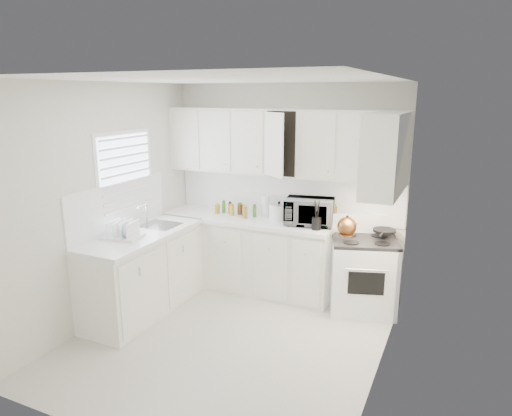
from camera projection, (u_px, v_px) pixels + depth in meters
The scene contains 35 objects.
floor at pixel (228, 340), 4.76m from camera, with size 3.20×3.20×0.00m, color beige.
ceiling at pixel (224, 79), 4.13m from camera, with size 3.20×3.20×0.00m, color white.
wall_back at pixel (285, 189), 5.86m from camera, with size 3.00×3.00×0.00m, color silver.
wall_front at pixel (111, 277), 3.03m from camera, with size 3.00×3.00×0.00m, color silver.
wall_left at pixel (105, 204), 5.05m from camera, with size 3.20×3.20×0.00m, color silver.
wall_right at pixel (384, 239), 3.84m from camera, with size 3.20×3.20×0.00m, color silver.
window_blinds at pixel (126, 176), 5.29m from camera, with size 0.06×0.96×1.06m, color white, non-canonical shape.
lower_cabinets_back at pixel (248, 255), 5.95m from camera, with size 2.22×0.60×0.90m, color silver, non-canonical shape.
lower_cabinets_left at pixel (144, 274), 5.31m from camera, with size 0.60×1.60×0.90m, color silver, non-canonical shape.
countertop_back at pixel (247, 220), 5.83m from camera, with size 2.24×0.64×0.05m, color white.
countertop_left at pixel (142, 235), 5.19m from camera, with size 0.64×1.62×0.05m, color white.
backsplash_back at pixel (285, 195), 5.87m from camera, with size 2.98×0.02×0.55m, color white.
backsplash_left at pixel (119, 207), 5.24m from camera, with size 0.02×1.60×0.55m, color white.
upper_cabinets_back at pixel (281, 175), 5.66m from camera, with size 3.00×0.33×0.80m, color silver, non-canonical shape.
upper_cabinets_right at pixel (383, 194), 4.58m from camera, with size 0.33×0.90×0.80m, color silver, non-canonical shape.
sink at pixel (160, 215), 5.47m from camera, with size 0.42×0.38×0.30m, color gray, non-canonical shape.
stove at pixel (364, 266), 5.29m from camera, with size 0.72×0.59×1.11m, color white, non-canonical shape.
tea_kettle at pixel (347, 225), 5.10m from camera, with size 0.26×0.22×0.24m, color brown, non-canonical shape.
frying_pan at pixel (384, 230), 5.26m from camera, with size 0.26×0.44×0.04m, color black, non-canonical shape.
microwave at pixel (309, 209), 5.48m from camera, with size 0.57×0.31×0.38m, color gray.
rice_cooker at pixel (279, 211), 5.67m from camera, with size 0.24×0.24×0.24m, color white, non-canonical shape.
paper_towel at pixel (265, 206), 5.87m from camera, with size 0.12×0.12×0.27m, color white.
utensil_crock at pixel (317, 215), 5.27m from camera, with size 0.12×0.12×0.35m, color black, non-canonical shape.
dish_rack at pixel (122, 228), 4.98m from camera, with size 0.39×0.30×0.22m, color white, non-canonical shape.
spice_left_0 at pixel (220, 207), 6.11m from camera, with size 0.06×0.06×0.13m, color olive.
spice_left_1 at pixel (222, 209), 6.00m from camera, with size 0.06×0.06×0.13m, color #3A832B.
spice_left_2 at pixel (230, 208), 6.05m from camera, with size 0.06×0.06×0.13m, color red.
spice_left_3 at pixel (232, 210), 5.94m from camera, with size 0.06×0.06×0.13m, color gold.
spice_left_4 at pixel (241, 209), 5.99m from camera, with size 0.06×0.06×0.13m, color brown.
spice_left_5 at pixel (243, 211), 5.88m from camera, with size 0.06×0.06×0.13m, color black.
spice_left_6 at pixel (251, 210), 5.93m from camera, with size 0.06×0.06×0.13m, color olive.
spice_left_7 at pixel (253, 212), 5.82m from camera, with size 0.06×0.06×0.13m, color #3A832B.
sauce_right_0 at pixel (326, 215), 5.56m from camera, with size 0.06×0.06×0.19m, color red.
sauce_right_1 at pixel (329, 217), 5.49m from camera, with size 0.06×0.06×0.19m, color gold.
sauce_right_2 at pixel (335, 216), 5.52m from camera, with size 0.06×0.06×0.19m, color brown.
Camera 1 is at (2.05, -3.78, 2.48)m, focal length 32.32 mm.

